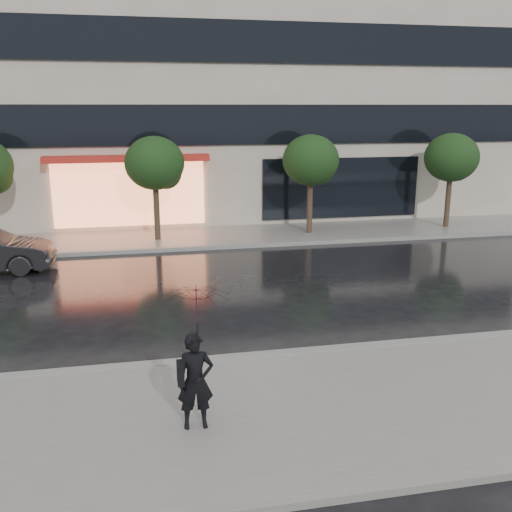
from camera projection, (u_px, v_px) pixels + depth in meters
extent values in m
plane|color=black|center=(308.00, 336.00, 12.87)|extent=(120.00, 120.00, 0.00)
cube|color=slate|center=(362.00, 405.00, 9.78)|extent=(60.00, 4.50, 0.12)
cube|color=slate|center=(234.00, 236.00, 22.57)|extent=(60.00, 3.50, 0.12)
cube|color=gray|center=(322.00, 351.00, 11.91)|extent=(60.00, 0.25, 0.14)
cube|color=gray|center=(242.00, 246.00, 20.91)|extent=(60.00, 0.25, 0.14)
cube|color=beige|center=(207.00, 22.00, 27.64)|extent=(30.00, 12.00, 18.00)
cube|color=black|center=(227.00, 125.00, 23.09)|extent=(28.00, 0.12, 1.60)
cube|color=black|center=(226.00, 41.00, 22.28)|extent=(28.00, 0.12, 1.60)
cube|color=#FF8C59|center=(130.00, 194.00, 22.99)|extent=(6.00, 0.10, 2.60)
cube|color=red|center=(127.00, 158.00, 22.31)|extent=(6.40, 0.70, 0.25)
cube|color=black|center=(341.00, 188.00, 24.74)|extent=(7.00, 0.10, 2.60)
cylinder|color=#33261C|center=(157.00, 214.00, 21.49)|extent=(0.22, 0.22, 2.20)
ellipsoid|color=black|center=(155.00, 163.00, 21.01)|extent=(2.20, 2.20, 1.98)
sphere|color=black|center=(166.00, 173.00, 21.38)|extent=(1.20, 1.20, 1.20)
cylinder|color=#33261C|center=(310.00, 208.00, 22.65)|extent=(0.22, 0.22, 2.20)
ellipsoid|color=black|center=(311.00, 160.00, 22.16)|extent=(2.20, 2.20, 1.98)
sphere|color=black|center=(319.00, 170.00, 22.53)|extent=(1.20, 1.20, 1.20)
cylinder|color=#33261C|center=(448.00, 203.00, 23.80)|extent=(0.22, 0.22, 2.20)
ellipsoid|color=black|center=(452.00, 157.00, 23.32)|extent=(2.20, 2.20, 1.98)
sphere|color=black|center=(457.00, 167.00, 23.68)|extent=(1.20, 1.20, 1.20)
imported|color=black|center=(195.00, 381.00, 8.84)|extent=(0.57, 0.37, 1.56)
imported|color=#360918|center=(197.00, 316.00, 8.57)|extent=(1.00, 1.02, 0.92)
cylinder|color=black|center=(198.00, 347.00, 8.70)|extent=(0.02, 0.02, 0.78)
cube|color=black|center=(180.00, 373.00, 8.70)|extent=(0.10, 0.29, 0.33)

